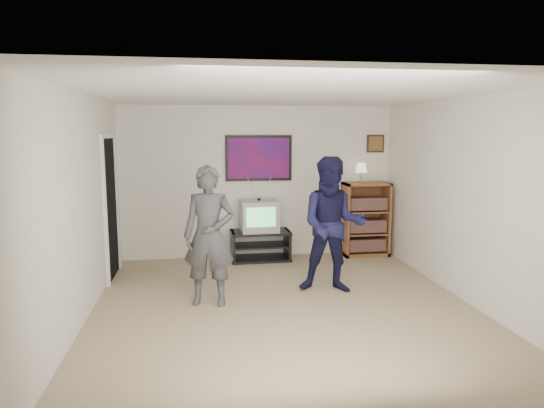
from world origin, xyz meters
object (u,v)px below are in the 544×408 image
object	(u,v)px
crt_television	(259,216)
person_tall	(209,236)
media_stand	(260,245)
bookshelf	(365,219)
person_short	(333,225)

from	to	relation	value
crt_television	person_tall	xyz separation A→B (m)	(-0.84, -1.95, 0.11)
media_stand	bookshelf	size ratio (longest dim) A/B	0.78
bookshelf	person_short	distance (m)	2.08
bookshelf	person_short	world-z (taller)	person_short
bookshelf	person_tall	size ratio (longest dim) A/B	0.73
media_stand	person_tall	size ratio (longest dim) A/B	0.57
crt_television	bookshelf	size ratio (longest dim) A/B	0.48
media_stand	person_tall	world-z (taller)	person_tall
media_stand	person_tall	bearing A→B (deg)	-114.74
media_stand	person_short	size ratio (longest dim) A/B	0.55
person_tall	person_short	size ratio (longest dim) A/B	0.96
crt_television	bookshelf	distance (m)	1.82
crt_television	person_tall	world-z (taller)	person_tall
crt_television	person_tall	size ratio (longest dim) A/B	0.35
media_stand	person_short	bearing A→B (deg)	-67.89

